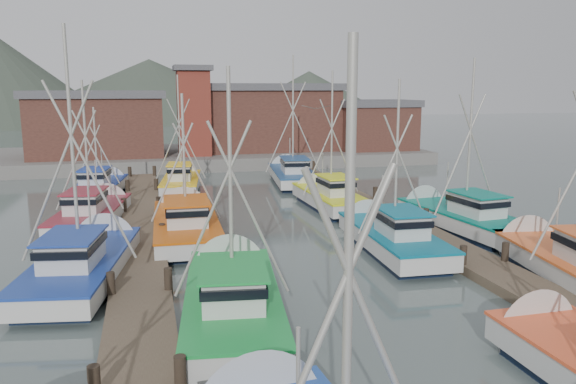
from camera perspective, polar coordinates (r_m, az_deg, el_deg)
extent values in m
plane|color=#475554|center=(24.12, 2.33, -7.90)|extent=(260.00, 260.00, 0.00)
cube|color=#4C3B2F|center=(26.98, -14.67, -5.80)|extent=(2.20, 46.00, 0.40)
cylinder|color=black|center=(21.23, -17.50, -9.72)|extent=(0.30, 0.30, 1.50)
cylinder|color=black|center=(27.91, -16.74, -4.83)|extent=(0.30, 0.30, 1.50)
cylinder|color=black|center=(34.71, -16.29, -1.84)|extent=(0.30, 0.30, 1.50)
cylinder|color=black|center=(41.58, -15.98, 0.17)|extent=(0.30, 0.30, 1.50)
cylinder|color=black|center=(48.49, -15.76, 1.60)|extent=(0.30, 0.30, 1.50)
cylinder|color=black|center=(14.79, -10.85, -18.65)|extent=(0.30, 0.30, 1.50)
cylinder|color=black|center=(21.19, -12.03, -9.50)|extent=(0.30, 0.30, 1.50)
cylinder|color=black|center=(27.88, -12.63, -4.65)|extent=(0.30, 0.30, 1.50)
cylinder|color=black|center=(34.69, -12.98, -1.69)|extent=(0.30, 0.30, 1.50)
cylinder|color=black|center=(41.56, -13.23, 0.29)|extent=(0.30, 0.30, 1.50)
cylinder|color=black|center=(48.47, -13.40, 1.71)|extent=(0.30, 0.30, 1.50)
cube|color=#4C3B2F|center=(30.19, 13.00, -3.99)|extent=(2.20, 46.00, 0.40)
cylinder|color=black|center=(24.62, 17.32, -6.90)|extent=(0.30, 0.30, 1.50)
cylinder|color=black|center=(30.57, 10.50, -3.23)|extent=(0.30, 0.30, 1.50)
cylinder|color=black|center=(36.88, 5.98, -0.76)|extent=(0.30, 0.30, 1.50)
cylinder|color=black|center=(43.41, 2.81, 0.98)|extent=(0.30, 0.30, 1.50)
cylinder|color=black|center=(50.07, 0.47, 2.27)|extent=(0.30, 0.30, 1.50)
cylinder|color=black|center=(25.70, 21.16, -6.41)|extent=(0.30, 0.30, 1.50)
cylinder|color=black|center=(31.44, 13.82, -2.98)|extent=(0.30, 0.30, 1.50)
cylinder|color=black|center=(37.61, 8.84, -0.61)|extent=(0.30, 0.30, 1.50)
cylinder|color=black|center=(44.03, 5.30, 1.09)|extent=(0.30, 0.30, 1.50)
cylinder|color=black|center=(50.60, 2.66, 2.35)|extent=(0.30, 0.30, 1.50)
cube|color=slate|center=(59.71, -7.82, 3.65)|extent=(44.00, 16.00, 1.20)
cube|color=brown|center=(57.23, -18.75, 6.27)|extent=(12.00, 8.00, 5.50)
cube|color=#57565B|center=(57.11, -18.93, 9.37)|extent=(12.72, 8.48, 0.70)
cube|color=brown|center=(60.35, -2.19, 7.34)|extent=(14.00, 9.00, 6.20)
cube|color=#57565B|center=(60.26, -2.22, 10.62)|extent=(14.84, 9.54, 0.70)
cube|color=brown|center=(60.83, 8.67, 6.45)|extent=(8.00, 6.00, 4.50)
cube|color=#57565B|center=(60.71, 8.73, 8.90)|extent=(8.48, 6.36, 0.70)
cube|color=maroon|center=(55.18, -9.55, 7.84)|extent=(3.00, 3.00, 8.00)
cube|color=#57565B|center=(55.15, -9.68, 12.26)|extent=(3.60, 3.60, 0.50)
cone|color=#3F493D|center=(152.13, -13.71, 7.33)|extent=(140.00, 140.00, 30.00)
cone|color=#3F493D|center=(148.09, 2.13, 7.54)|extent=(90.00, 90.00, 24.00)
cylinder|color=#A5A297|center=(7.71, 6.07, -11.80)|extent=(0.14, 0.14, 7.18)
cylinder|color=#A5A297|center=(7.86, 1.70, -18.11)|extent=(2.57, 0.32, 5.62)
cylinder|color=#A5A297|center=(8.32, 9.93, -16.55)|extent=(2.57, 0.32, 5.62)
cone|color=silver|center=(18.91, 22.93, -12.30)|extent=(2.64, 1.11, 2.64)
cube|color=black|center=(19.12, -5.63, -12.85)|extent=(3.55, 8.20, 0.70)
cube|color=silver|center=(18.87, -5.67, -11.04)|extent=(4.04, 9.32, 0.80)
cube|color=green|center=(18.74, -5.69, -9.96)|extent=(4.14, 9.42, 0.10)
cone|color=silver|center=(23.18, -5.95, -7.30)|extent=(2.93, 1.44, 2.82)
cube|color=silver|center=(17.53, -5.63, -9.44)|extent=(2.14, 2.91, 1.10)
cube|color=black|center=(17.45, -5.64, -8.73)|extent=(2.29, 3.20, 0.28)
cube|color=green|center=(17.33, -5.66, -7.61)|extent=(2.43, 3.39, 0.07)
cylinder|color=#A5A297|center=(17.63, -5.88, 0.90)|extent=(0.14, 0.14, 7.18)
cylinder|color=#A5A297|center=(17.78, -7.69, -1.82)|extent=(2.56, 0.41, 5.61)
cylinder|color=#A5A297|center=(17.81, -3.98, -1.74)|extent=(2.56, 0.41, 5.61)
cylinder|color=#A5A297|center=(19.91, -5.87, -5.03)|extent=(0.08, 0.08, 2.52)
cube|color=black|center=(26.97, 10.53, -5.97)|extent=(2.72, 7.43, 0.70)
cube|color=silver|center=(26.79, 10.58, -4.64)|extent=(3.10, 8.45, 0.80)
cube|color=#066B87|center=(26.70, 10.60, -3.85)|extent=(3.18, 8.53, 0.10)
cone|color=silver|center=(30.60, 7.65, -2.94)|extent=(2.65, 1.22, 2.60)
cube|color=silver|center=(25.67, 11.48, -3.15)|extent=(1.80, 2.57, 1.10)
cube|color=black|center=(25.61, 11.50, -2.65)|extent=(1.92, 2.83, 0.28)
cube|color=#066B87|center=(25.53, 11.53, -1.86)|extent=(2.03, 3.00, 0.07)
cylinder|color=#A5A297|center=(25.91, 11.00, 3.55)|extent=(0.12, 0.12, 6.93)
cylinder|color=#A5A297|center=(25.82, 9.84, 1.74)|extent=(2.48, 0.20, 5.41)
cylinder|color=#A5A297|center=(26.23, 12.01, 1.80)|extent=(2.48, 0.20, 5.41)
cylinder|color=#A5A297|center=(27.79, 9.53, -0.67)|extent=(0.07, 0.07, 2.32)
cube|color=black|center=(23.96, -20.12, -8.57)|extent=(3.84, 8.26, 0.70)
cube|color=silver|center=(23.76, -20.21, -7.08)|extent=(4.36, 9.39, 0.80)
cube|color=#1B399A|center=(23.65, -20.27, -6.20)|extent=(4.46, 9.49, 0.10)
cone|color=silver|center=(28.01, -17.80, -4.62)|extent=(2.96, 1.54, 2.82)
cube|color=silver|center=(22.50, -21.09, -5.59)|extent=(2.23, 2.97, 1.10)
cube|color=black|center=(22.44, -21.12, -5.03)|extent=(2.39, 3.25, 0.28)
cube|color=#1B399A|center=(22.35, -21.18, -4.13)|extent=(2.54, 3.45, 0.07)
cylinder|color=#A5A297|center=(22.66, -21.10, 4.48)|extent=(0.16, 0.16, 8.83)
cylinder|color=#A5A297|center=(22.96, -22.42, 1.85)|extent=(3.12, 0.61, 6.90)
cylinder|color=#A5A297|center=(22.61, -19.42, 1.93)|extent=(3.12, 0.61, 6.90)
cylinder|color=#A5A297|center=(24.87, -19.48, -2.45)|extent=(0.09, 0.09, 2.71)
cube|color=black|center=(25.27, 27.08, -8.11)|extent=(3.63, 7.88, 0.70)
cube|color=silver|center=(25.08, 27.20, -6.69)|extent=(4.12, 8.95, 0.80)
cone|color=silver|center=(28.69, 22.58, -4.58)|extent=(2.86, 1.50, 2.73)
cylinder|color=#A5A297|center=(23.88, 26.97, 1.36)|extent=(2.95, 0.55, 6.52)
cylinder|color=#A5A297|center=(25.97, 25.68, -2.36)|extent=(0.08, 0.08, 2.52)
cube|color=black|center=(29.28, -10.27, -4.64)|extent=(2.93, 8.37, 0.70)
cube|color=silver|center=(29.12, -10.31, -3.41)|extent=(3.33, 9.51, 0.80)
cube|color=#D1570B|center=(29.03, -10.34, -2.68)|extent=(3.42, 9.60, 0.10)
cone|color=silver|center=(33.75, -10.65, -1.77)|extent=(2.98, 1.18, 2.95)
cube|color=silver|center=(27.81, -10.27, -2.06)|extent=(1.98, 2.88, 1.10)
cube|color=black|center=(27.76, -10.29, -1.59)|extent=(2.11, 3.17, 0.28)
cube|color=#D1570B|center=(27.68, -10.31, -0.86)|extent=(2.24, 3.36, 0.07)
cylinder|color=#A5A297|center=(28.30, -10.53, 3.47)|extent=(0.14, 0.14, 6.27)
cylinder|color=#A5A297|center=(28.39, -11.69, 1.94)|extent=(2.26, 0.16, 4.91)
cylinder|color=#A5A297|center=(28.43, -9.26, 2.04)|extent=(2.26, 0.16, 4.91)
cylinder|color=#A5A297|center=(30.45, -10.55, 0.27)|extent=(0.08, 0.08, 2.63)
cube|color=black|center=(36.08, 4.27, -1.63)|extent=(2.53, 7.11, 0.70)
cube|color=silver|center=(35.95, 4.28, -0.62)|extent=(2.88, 8.08, 0.80)
cube|color=#E2EE17|center=(35.88, 4.29, -0.03)|extent=(2.96, 8.16, 0.10)
cone|color=silver|center=(39.68, 2.27, 0.23)|extent=(2.54, 1.19, 2.50)
cube|color=silver|center=(34.89, 4.85, 0.62)|extent=(1.70, 2.45, 1.10)
cube|color=black|center=(34.85, 4.86, 0.99)|extent=(1.81, 2.70, 0.28)
cube|color=#E2EE17|center=(34.80, 4.87, 1.58)|extent=(1.92, 2.86, 0.07)
cylinder|color=#A5A297|center=(35.23, 4.47, 6.03)|extent=(0.12, 0.12, 7.58)
cylinder|color=#A5A297|center=(35.14, 3.66, 4.57)|extent=(2.70, 0.18, 5.92)
cylinder|color=#A5A297|center=(35.49, 5.22, 4.61)|extent=(2.70, 0.18, 5.92)
cylinder|color=#A5A297|center=(37.01, 3.54, 2.22)|extent=(0.07, 0.07, 2.23)
cube|color=black|center=(33.12, -19.29, -3.31)|extent=(3.58, 7.77, 0.70)
cube|color=silver|center=(32.98, -19.36, -2.21)|extent=(4.07, 8.82, 0.80)
cube|color=maroon|center=(32.90, -19.40, -1.56)|extent=(4.17, 8.92, 0.10)
cone|color=silver|center=(37.05, -17.76, -1.00)|extent=(2.79, 1.51, 2.65)
cube|color=silver|center=(31.82, -19.90, -0.94)|extent=(2.09, 2.79, 1.10)
cube|color=black|center=(31.78, -19.93, -0.53)|extent=(2.24, 3.06, 0.28)
cube|color=maroon|center=(31.72, -19.97, 0.11)|extent=(2.38, 3.24, 0.07)
cylinder|color=#A5A297|center=(32.22, -19.85, 4.47)|extent=(0.15, 0.15, 6.95)
cylinder|color=#A5A297|center=(32.46, -20.75, 3.00)|extent=(2.47, 0.49, 5.44)
cylinder|color=#A5A297|center=(32.17, -18.75, 3.06)|extent=(2.47, 0.49, 5.44)
cylinder|color=#A5A297|center=(34.14, -18.90, 0.97)|extent=(0.09, 0.09, 2.55)
cube|color=black|center=(31.90, 17.31, -3.70)|extent=(3.30, 7.81, 0.70)
cube|color=silver|center=(31.76, 17.37, -2.56)|extent=(3.75, 8.87, 0.80)
cube|color=#037665|center=(31.68, 17.41, -1.89)|extent=(3.84, 8.97, 0.10)
cone|color=silver|center=(35.20, 13.09, -1.36)|extent=(2.83, 1.39, 2.72)
cube|color=silver|center=(30.77, 18.64, -1.23)|extent=(2.03, 2.76, 1.10)
cube|color=black|center=(30.73, 18.66, -0.81)|extent=(2.17, 3.03, 0.28)
cube|color=#037665|center=(30.66, 18.70, -0.15)|extent=(2.30, 3.21, 0.07)
cylinder|color=#A5A297|center=(30.96, 18.01, 5.38)|extent=(0.14, 0.14, 8.05)
cylinder|color=#A5A297|center=(30.70, 17.06, 3.62)|extent=(2.86, 0.40, 6.29)
cylinder|color=#A5A297|center=(31.41, 18.75, 3.67)|extent=(2.86, 0.40, 6.29)
cylinder|color=#A5A297|center=(32.66, 15.87, 0.73)|extent=(0.08, 0.08, 2.52)
cube|color=black|center=(42.42, -10.77, 0.04)|extent=(3.04, 6.97, 0.70)
cube|color=silver|center=(42.31, -10.80, 0.90)|extent=(3.45, 7.92, 0.80)
cube|color=yellow|center=(42.25, -10.82, 1.41)|extent=(3.54, 8.01, 0.10)
cone|color=silver|center=(46.11, -10.48, 1.51)|extent=(2.52, 1.40, 2.40)
cube|color=silver|center=(41.26, -10.93, 1.99)|extent=(1.83, 2.48, 1.10)
cube|color=black|center=(41.23, -10.94, 2.31)|extent=(1.96, 2.72, 0.28)
cube|color=yellow|center=(41.18, -10.95, 2.81)|extent=(2.08, 2.88, 0.07)
cylinder|color=#A5A297|center=(41.68, -11.01, 6.48)|extent=(0.12, 0.12, 7.47)
cylinder|color=#A5A297|center=(41.79, -11.64, 5.26)|extent=(2.64, 0.42, 5.83)
cylinder|color=#A5A297|center=(41.72, -10.29, 5.30)|extent=(2.64, 0.42, 5.83)
cylinder|color=#A5A297|center=(43.45, -10.75, 3.29)|extent=(0.07, 0.07, 2.14)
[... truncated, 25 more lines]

